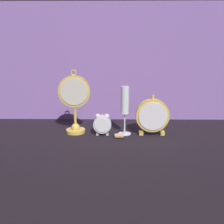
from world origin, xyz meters
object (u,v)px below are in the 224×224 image
(mantel_clock_silver, at_px, (152,116))
(wine_cork, at_px, (119,136))
(pocket_watch_on_stand, at_px, (75,104))
(alarm_clock_twin_bell, at_px, (102,123))
(champagne_flute, at_px, (125,104))

(mantel_clock_silver, height_order, wine_cork, mantel_clock_silver)
(pocket_watch_on_stand, distance_m, mantel_clock_silver, 0.38)
(pocket_watch_on_stand, distance_m, alarm_clock_twin_bell, 0.17)
(pocket_watch_on_stand, relative_size, mantel_clock_silver, 1.58)
(alarm_clock_twin_bell, height_order, wine_cork, alarm_clock_twin_bell)
(alarm_clock_twin_bell, relative_size, mantel_clock_silver, 0.55)
(mantel_clock_silver, xyz_separation_m, wine_cork, (-0.16, -0.05, -0.09))
(champagne_flute, bearing_deg, alarm_clock_twin_bell, -169.18)
(pocket_watch_on_stand, xyz_separation_m, champagne_flute, (0.25, -0.02, 0.00))
(mantel_clock_silver, bearing_deg, alarm_clock_twin_bell, -177.17)
(mantel_clock_silver, xyz_separation_m, champagne_flute, (-0.13, 0.01, 0.05))
(pocket_watch_on_stand, bearing_deg, mantel_clock_silver, -4.39)
(alarm_clock_twin_bell, relative_size, wine_cork, 2.58)
(pocket_watch_on_stand, relative_size, champagne_flute, 1.32)
(wine_cork, bearing_deg, pocket_watch_on_stand, 159.72)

